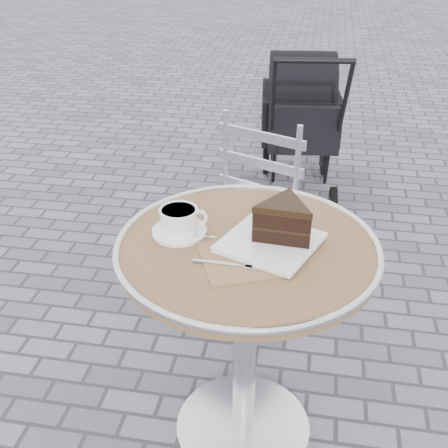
% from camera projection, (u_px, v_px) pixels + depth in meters
% --- Properties ---
extents(ground, '(80.00, 80.00, 0.00)m').
position_uv_depth(ground, '(243.00, 430.00, 1.87)').
color(ground, slate).
rests_on(ground, ground).
extents(cafe_table, '(0.72, 0.72, 0.74)m').
position_uv_depth(cafe_table, '(246.00, 294.00, 1.59)').
color(cafe_table, silver).
rests_on(cafe_table, ground).
extents(cappuccino_set, '(0.17, 0.15, 0.08)m').
position_uv_depth(cappuccino_set, '(180.00, 223.00, 1.54)').
color(cappuccino_set, white).
rests_on(cappuccino_set, cafe_table).
extents(cake_plate_set, '(0.37, 0.36, 0.12)m').
position_uv_depth(cake_plate_set, '(280.00, 226.00, 1.48)').
color(cake_plate_set, '#8B674C').
rests_on(cake_plate_set, cafe_table).
extents(bistro_chair, '(0.49, 0.49, 0.83)m').
position_uv_depth(bistro_chair, '(250.00, 200.00, 2.20)').
color(bistro_chair, silver).
rests_on(bistro_chair, ground).
extents(baby_stroller, '(0.49, 0.92, 0.91)m').
position_uv_depth(baby_stroller, '(300.00, 123.00, 3.24)').
color(baby_stroller, black).
rests_on(baby_stroller, ground).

